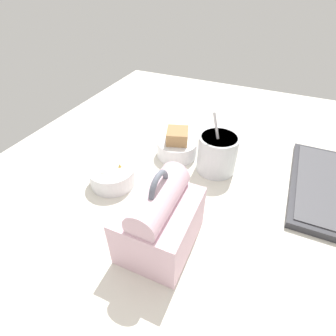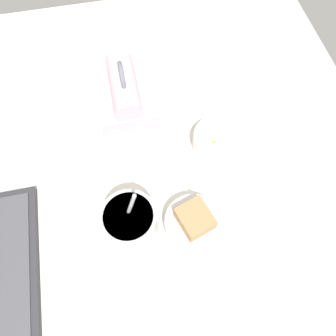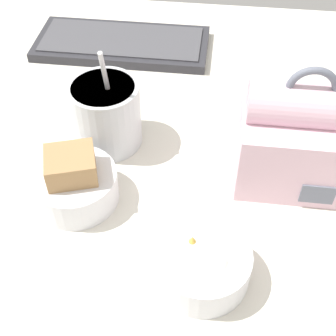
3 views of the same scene
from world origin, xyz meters
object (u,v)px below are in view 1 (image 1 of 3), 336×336
at_px(soup_cup, 217,153).
at_px(bento_bowl_sandwich, 177,146).
at_px(lunch_bag, 160,220).
at_px(bento_bowl_snacks, 113,175).
at_px(keyboard, 322,186).

xyz_separation_m(soup_cup, bento_bowl_sandwich, (-0.02, -0.12, -0.02)).
height_order(lunch_bag, bento_bowl_snacks, lunch_bag).
relative_size(lunch_bag, bento_bowl_sandwich, 1.57).
height_order(soup_cup, bento_bowl_sandwich, soup_cup).
distance_m(lunch_bag, bento_bowl_sandwich, 0.32).
bearing_deg(soup_cup, bento_bowl_sandwich, -98.82).
relative_size(lunch_bag, bento_bowl_snacks, 1.60).
bearing_deg(keyboard, bento_bowl_sandwich, -88.31).
distance_m(bento_bowl_sandwich, bento_bowl_snacks, 0.21).
bearing_deg(bento_bowl_snacks, soup_cup, 125.92).
xyz_separation_m(lunch_bag, soup_cup, (-0.29, 0.04, -0.01)).
height_order(keyboard, lunch_bag, lunch_bag).
distance_m(soup_cup, bento_bowl_snacks, 0.28).
xyz_separation_m(keyboard, bento_bowl_sandwich, (0.01, -0.40, 0.02)).
relative_size(keyboard, lunch_bag, 1.82).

